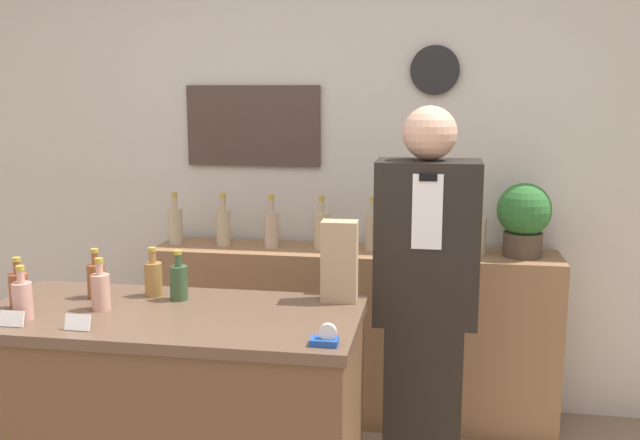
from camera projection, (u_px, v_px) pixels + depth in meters
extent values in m
cube|color=beige|center=(325.00, 163.00, 3.92)|extent=(5.20, 0.06, 2.70)
cube|color=#43332C|center=(253.00, 126.00, 3.90)|extent=(0.74, 0.02, 0.44)
cylinder|color=black|center=(435.00, 70.00, 3.69)|extent=(0.25, 0.03, 0.25)
cube|color=#8E6642|center=(353.00, 334.00, 3.81)|extent=(2.11, 0.37, 0.92)
cube|color=brown|center=(174.00, 435.00, 2.72)|extent=(1.38, 0.63, 0.90)
cube|color=brown|center=(169.00, 317.00, 2.63)|extent=(1.41, 0.66, 0.04)
cube|color=black|center=(422.00, 407.00, 3.09)|extent=(0.32, 0.26, 0.78)
cube|color=black|center=(427.00, 242.00, 2.96)|extent=(0.43, 0.26, 0.68)
cube|color=white|center=(427.00, 212.00, 2.80)|extent=(0.12, 0.01, 0.30)
cube|color=black|center=(428.00, 178.00, 2.77)|extent=(0.07, 0.01, 0.03)
sphere|color=tan|center=(430.00, 133.00, 2.87)|extent=(0.22, 0.22, 0.22)
cylinder|color=#4C3D2D|center=(522.00, 244.00, 3.58)|extent=(0.19, 0.19, 0.12)
sphere|color=#2D6B2D|center=(524.00, 210.00, 3.55)|extent=(0.27, 0.27, 0.27)
cube|color=tan|center=(339.00, 261.00, 2.74)|extent=(0.14, 0.09, 0.32)
cube|color=#1E4799|center=(324.00, 342.00, 2.29)|extent=(0.09, 0.06, 0.02)
cylinder|color=silver|center=(328.00, 332.00, 2.28)|extent=(0.06, 0.02, 0.06)
cube|color=white|center=(12.00, 319.00, 2.46)|extent=(0.09, 0.02, 0.06)
cube|color=white|center=(78.00, 322.00, 2.42)|extent=(0.09, 0.02, 0.06)
cylinder|color=brown|center=(19.00, 291.00, 2.66)|extent=(0.07, 0.07, 0.13)
cylinder|color=brown|center=(17.00, 268.00, 2.64)|extent=(0.03, 0.03, 0.05)
cylinder|color=#B29933|center=(16.00, 259.00, 2.64)|extent=(0.03, 0.03, 0.02)
cylinder|color=tan|center=(23.00, 301.00, 2.53)|extent=(0.07, 0.07, 0.13)
cylinder|color=tan|center=(21.00, 277.00, 2.52)|extent=(0.03, 0.03, 0.05)
cylinder|color=#B29933|center=(20.00, 268.00, 2.51)|extent=(0.03, 0.03, 0.02)
cylinder|color=brown|center=(96.00, 281.00, 2.80)|extent=(0.07, 0.07, 0.13)
cylinder|color=brown|center=(95.00, 259.00, 2.79)|extent=(0.03, 0.03, 0.05)
cylinder|color=#B29933|center=(94.00, 251.00, 2.78)|extent=(0.03, 0.03, 0.02)
cylinder|color=tan|center=(101.00, 292.00, 2.65)|extent=(0.07, 0.07, 0.13)
cylinder|color=tan|center=(99.00, 268.00, 2.63)|extent=(0.03, 0.03, 0.05)
cylinder|color=#B29933|center=(99.00, 260.00, 2.63)|extent=(0.03, 0.03, 0.02)
cylinder|color=olive|center=(153.00, 279.00, 2.83)|extent=(0.07, 0.07, 0.13)
cylinder|color=olive|center=(152.00, 257.00, 2.81)|extent=(0.03, 0.03, 0.05)
cylinder|color=#B29933|center=(152.00, 249.00, 2.80)|extent=(0.03, 0.03, 0.02)
cylinder|color=#324F2D|center=(179.00, 283.00, 2.77)|extent=(0.07, 0.07, 0.13)
cylinder|color=#324F2D|center=(178.00, 260.00, 2.76)|extent=(0.03, 0.03, 0.05)
cylinder|color=#B29933|center=(178.00, 252.00, 2.75)|extent=(0.03, 0.03, 0.02)
cylinder|color=tan|center=(175.00, 226.00, 3.87)|extent=(0.08, 0.08, 0.19)
cylinder|color=tan|center=(174.00, 203.00, 3.85)|extent=(0.03, 0.03, 0.07)
cylinder|color=#B29933|center=(174.00, 195.00, 3.84)|extent=(0.03, 0.03, 0.02)
cylinder|color=tan|center=(223.00, 228.00, 3.83)|extent=(0.08, 0.08, 0.19)
cylinder|color=tan|center=(223.00, 204.00, 3.81)|extent=(0.03, 0.03, 0.07)
cylinder|color=#B29933|center=(223.00, 195.00, 3.80)|extent=(0.03, 0.03, 0.02)
cylinder|color=tan|center=(272.00, 229.00, 3.78)|extent=(0.08, 0.08, 0.19)
cylinder|color=tan|center=(271.00, 205.00, 3.76)|extent=(0.03, 0.03, 0.07)
cylinder|color=#B29933|center=(271.00, 197.00, 3.75)|extent=(0.03, 0.03, 0.02)
cylinder|color=tan|center=(321.00, 231.00, 3.74)|extent=(0.08, 0.08, 0.19)
cylinder|color=tan|center=(321.00, 207.00, 3.71)|extent=(0.03, 0.03, 0.07)
cylinder|color=#B29933|center=(321.00, 198.00, 3.71)|extent=(0.03, 0.03, 0.02)
cylinder|color=tan|center=(373.00, 232.00, 3.71)|extent=(0.08, 0.08, 0.19)
cylinder|color=tan|center=(373.00, 208.00, 3.69)|extent=(0.03, 0.03, 0.07)
cylinder|color=#B29933|center=(373.00, 199.00, 3.68)|extent=(0.03, 0.03, 0.02)
cylinder|color=tan|center=(425.00, 235.00, 3.64)|extent=(0.08, 0.08, 0.19)
cylinder|color=tan|center=(425.00, 210.00, 3.61)|extent=(0.03, 0.03, 0.07)
cylinder|color=#B29933|center=(425.00, 201.00, 3.61)|extent=(0.03, 0.03, 0.02)
cylinder|color=tan|center=(478.00, 237.00, 3.60)|extent=(0.08, 0.08, 0.19)
cylinder|color=tan|center=(479.00, 211.00, 3.57)|extent=(0.03, 0.03, 0.07)
cylinder|color=#B29933|center=(480.00, 202.00, 3.57)|extent=(0.03, 0.03, 0.02)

